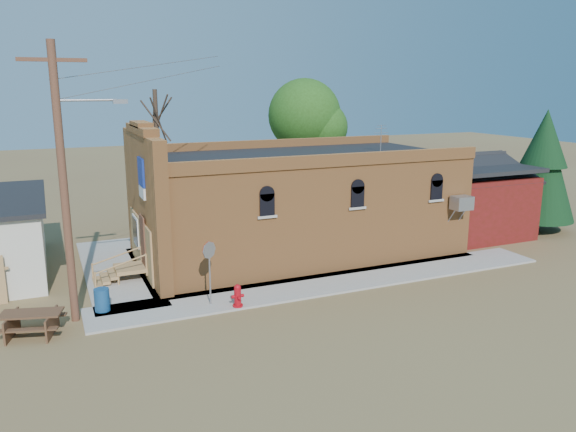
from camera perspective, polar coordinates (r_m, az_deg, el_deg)
name	(u,v)px	position (r m, az deg, el deg)	size (l,w,h in m)	color
ground	(312,296)	(21.09, 2.47, -8.17)	(120.00, 120.00, 0.00)	brown
sidewalk_south	(336,282)	(22.47, 4.92, -6.74)	(19.00, 2.20, 0.08)	#9E9991
sidewalk_west	(116,270)	(24.94, -17.04, -5.27)	(2.60, 10.00, 0.08)	#9E9991
brick_bar	(292,204)	(25.89, 0.45, 1.23)	(16.40, 7.97, 6.30)	#C8793D
red_shed	(462,190)	(31.18, 17.25, 2.53)	(5.40, 6.40, 4.30)	#52160E
utility_pole	(65,179)	(19.07, -21.73, 3.52)	(3.12, 0.26, 9.00)	#532F21
tree_bare_near	(156,119)	(31.22, -13.25, 9.61)	(2.80, 2.80, 7.65)	#453427
tree_leafy	(304,115)	(34.48, 1.67, 10.17)	(4.40, 4.40, 8.15)	#453427
evergreen_tree	(543,163)	(32.70, 24.48, 4.96)	(3.60, 3.60, 6.50)	#453427
fire_hydrant	(238,296)	(19.88, -5.14, -8.06)	(0.45, 0.41, 0.82)	#AD0913
stop_sign	(209,256)	(19.74, -8.01, -4.06)	(0.55, 0.39, 2.32)	#97969C
trash_barrel	(102,300)	(20.48, -18.38, -8.08)	(0.52, 0.52, 0.79)	navy
picnic_table	(32,320)	(19.50, -24.61, -9.62)	(2.13, 1.81, 0.76)	#543521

